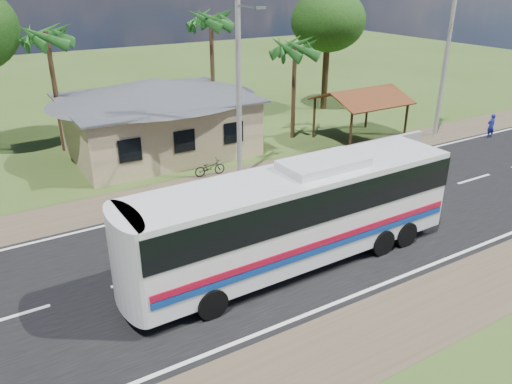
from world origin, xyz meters
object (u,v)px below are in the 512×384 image
Objects in this scene: motorcycle at (210,168)px; coach_bus at (299,209)px; person at (491,126)px; waiting_shed at (361,98)px.

coach_bus is at bearing 178.45° from motorcycle.
motorcycle is (1.12, 9.64, -1.80)m from coach_bus.
coach_bus is at bearing 27.09° from person.
motorcycle is at bearing 82.47° from coach_bus.
waiting_shed is 16.15m from coach_bus.
coach_bus is 7.89× the size of person.
waiting_shed is at bearing 39.44° from coach_bus.
waiting_shed is at bearing -80.77° from motorcycle.
person is (19.90, 6.20, -1.44)m from coach_bus.
coach_bus is 20.90m from person.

